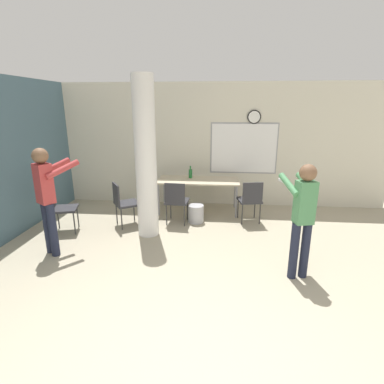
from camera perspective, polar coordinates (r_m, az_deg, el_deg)
The scene contains 11 objects.
wall_back at distance 7.05m, azimuth 3.81°, elevation 8.84°, with size 8.00×0.15×2.80m.
support_pillar at distance 5.27m, azimuth -8.82°, elevation 6.19°, with size 0.37×0.37×2.80m.
folding_table at distance 6.58m, azimuth 1.20°, elevation 2.00°, with size 1.77×0.78×0.73m.
bottle_on_table at distance 6.71m, azimuth -0.30°, elevation 3.58°, with size 0.08×0.08×0.27m.
waste_bin at distance 6.10m, azimuth 0.75°, elevation -4.14°, with size 0.32×0.32×0.36m.
chair_table_left at distance 5.92m, azimuth -2.99°, elevation -1.41°, with size 0.47×0.47×0.87m.
chair_table_right at distance 6.09m, azimuth 11.06°, elevation -1.20°, with size 0.51×0.51×0.87m.
chair_by_left_wall at distance 6.05m, azimuth -23.82°, elevation -2.44°, with size 0.54×0.54×0.87m.
chair_near_pillar at distance 5.96m, azimuth -12.91°, elevation -1.70°, with size 0.61×0.61×0.87m.
person_watching_back at distance 5.08m, azimuth -25.87°, elevation -0.27°, with size 0.61×0.68×1.70m.
person_playing_side at distance 4.21m, azimuth 20.31°, elevation -3.74°, with size 0.45×0.63×1.59m.
Camera 1 is at (0.19, -1.93, 2.30)m, focal length 28.00 mm.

